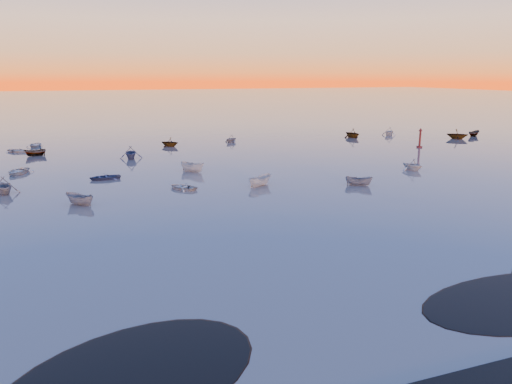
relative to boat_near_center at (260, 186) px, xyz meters
name	(u,v)px	position (x,y,z in m)	size (l,w,h in m)	color
ground	(154,129)	(-1.28, 65.67, 0.00)	(600.00, 600.00, 0.00)	#6A5F58
mud_lobes	(491,334)	(-1.28, -35.33, 0.01)	(140.00, 6.00, 0.07)	black
moored_fleet	(207,161)	(-1.28, 18.67, 0.00)	(124.00, 58.00, 1.20)	#B8B8B3
boat_near_center	(260,186)	(0.00, 0.00, 0.00)	(3.51, 1.49, 1.22)	#B8B8B3
boat_near_right	(412,170)	(22.60, 1.94, 0.00)	(3.39, 1.52, 1.19)	#B8B8B3
channel_marker	(420,139)	(37.12, 18.85, 1.40)	(0.99, 0.99, 3.53)	#4C1210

